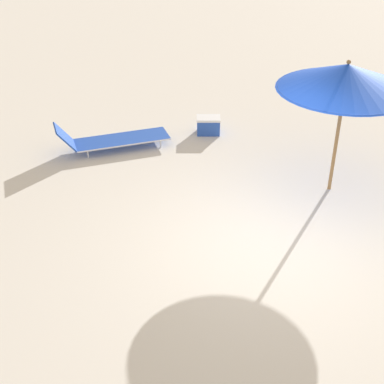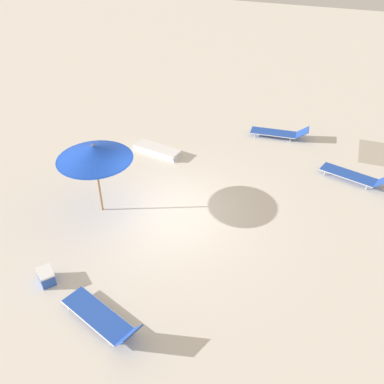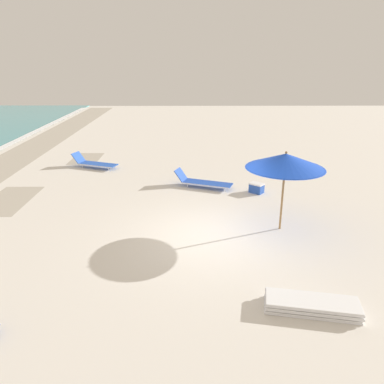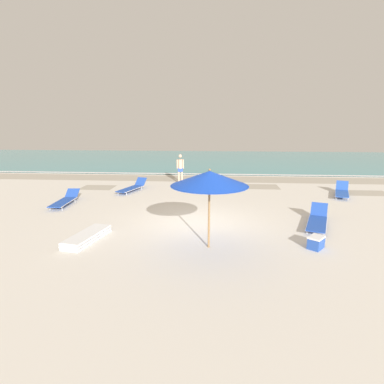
{
  "view_description": "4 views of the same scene",
  "coord_description": "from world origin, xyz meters",
  "px_view_note": "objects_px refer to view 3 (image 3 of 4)",
  "views": [
    {
      "loc": [
        -4.26,
        5.01,
        4.9
      ],
      "look_at": [
        0.83,
        0.85,
        0.88
      ],
      "focal_mm": 50.0,
      "sensor_mm": 36.0,
      "label": 1
    },
    {
      "loc": [
        9.46,
        4.13,
        8.21
      ],
      "look_at": [
        -0.31,
        0.66,
        0.78
      ],
      "focal_mm": 40.0,
      "sensor_mm": 36.0,
      "label": 2
    },
    {
      "loc": [
        -9.47,
        0.66,
        4.75
      ],
      "look_at": [
        0.77,
        0.56,
        1.05
      ],
      "focal_mm": 35.0,
      "sensor_mm": 36.0,
      "label": 3
    },
    {
      "loc": [
        0.63,
        -10.26,
        3.52
      ],
      "look_at": [
        -0.2,
        0.62,
        1.06
      ],
      "focal_mm": 28.0,
      "sensor_mm": 36.0,
      "label": 4
    }
  ],
  "objects_px": {
    "lounger_stack": "(312,305)",
    "sun_lounger_near_water_left": "(202,181)",
    "sun_lounger_under_umbrella": "(94,163)",
    "beach_umbrella": "(285,161)",
    "cooler_box": "(257,188)"
  },
  "relations": [
    {
      "from": "lounger_stack",
      "to": "sun_lounger_near_water_left",
      "type": "distance_m",
      "value": 7.81
    },
    {
      "from": "cooler_box",
      "to": "sun_lounger_near_water_left",
      "type": "bearing_deg",
      "value": 20.51
    },
    {
      "from": "lounger_stack",
      "to": "sun_lounger_under_umbrella",
      "type": "height_order",
      "value": "sun_lounger_under_umbrella"
    },
    {
      "from": "beach_umbrella",
      "to": "cooler_box",
      "type": "height_order",
      "value": "beach_umbrella"
    },
    {
      "from": "sun_lounger_near_water_left",
      "to": "cooler_box",
      "type": "height_order",
      "value": "sun_lounger_near_water_left"
    },
    {
      "from": "cooler_box",
      "to": "lounger_stack",
      "type": "bearing_deg",
      "value": 128.68
    },
    {
      "from": "sun_lounger_near_water_left",
      "to": "cooler_box",
      "type": "relative_size",
      "value": 3.78
    },
    {
      "from": "lounger_stack",
      "to": "sun_lounger_near_water_left",
      "type": "bearing_deg",
      "value": 25.05
    },
    {
      "from": "lounger_stack",
      "to": "sun_lounger_under_umbrella",
      "type": "xyz_separation_m",
      "value": [
        10.34,
        6.75,
        0.1
      ]
    },
    {
      "from": "lounger_stack",
      "to": "cooler_box",
      "type": "height_order",
      "value": "cooler_box"
    },
    {
      "from": "sun_lounger_under_umbrella",
      "to": "cooler_box",
      "type": "bearing_deg",
      "value": -95.79
    },
    {
      "from": "sun_lounger_under_umbrella",
      "to": "sun_lounger_near_water_left",
      "type": "relative_size",
      "value": 0.96
    },
    {
      "from": "sun_lounger_under_umbrella",
      "to": "cooler_box",
      "type": "height_order",
      "value": "sun_lounger_under_umbrella"
    },
    {
      "from": "lounger_stack",
      "to": "sun_lounger_under_umbrella",
      "type": "distance_m",
      "value": 12.35
    },
    {
      "from": "lounger_stack",
      "to": "beach_umbrella",
      "type": "bearing_deg",
      "value": 7.26
    }
  ]
}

